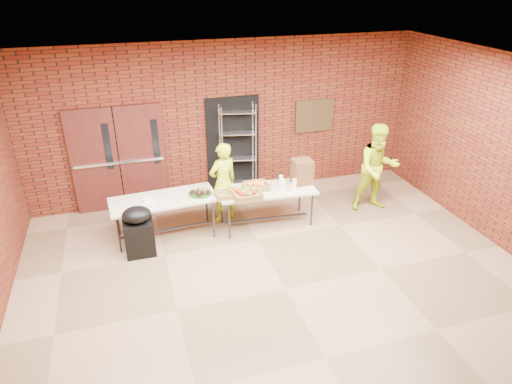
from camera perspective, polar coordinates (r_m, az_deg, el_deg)
room at (r=6.28m, az=4.11°, el=-0.43°), size 8.08×7.08×3.28m
double_doors at (r=9.28m, az=-16.74°, el=3.96°), size 1.78×0.12×2.10m
dark_doorway at (r=9.55m, az=-2.88°, el=5.71°), size 1.10×0.06×2.10m
bronze_plaque at (r=9.95m, az=7.29°, el=9.43°), size 0.85×0.04×0.70m
wire_rack at (r=9.46m, az=-2.26°, el=5.14°), size 0.76×0.40×1.98m
table_left at (r=8.20m, az=-11.48°, el=-1.21°), size 1.89×0.89×0.76m
table_right at (r=8.42m, az=1.34°, el=-0.03°), size 1.84×0.88×0.74m
basket_bananas at (r=8.11m, az=-3.68°, el=-0.26°), size 0.40×0.31×0.12m
basket_oranges at (r=8.37m, az=-0.01°, el=0.74°), size 0.45×0.35×0.14m
basket_apples at (r=8.06m, az=-1.12°, el=-0.30°), size 0.49×0.38×0.15m
muffin_tray at (r=8.21m, az=-7.01°, el=0.07°), size 0.42×0.42×0.10m
napkin_box at (r=8.11m, az=-13.26°, el=-0.99°), size 0.18×0.12×0.06m
coffee_dispenser at (r=8.58m, az=5.78°, el=2.55°), size 0.36×0.32×0.47m
cup_stack_front at (r=8.29m, az=3.38°, el=0.86°), size 0.08×0.08×0.24m
cup_stack_mid at (r=8.31m, az=4.81°, el=0.87°), size 0.08×0.08×0.23m
cup_stack_back at (r=8.49m, az=3.14°, el=1.43°), size 0.07×0.07×0.21m
covered_grill at (r=7.91m, az=-14.46°, el=-4.73°), size 0.49×0.41×0.89m
volunteer_woman at (r=8.56m, az=-4.12°, el=1.19°), size 0.66×0.54×1.57m
volunteer_man at (r=9.22m, az=14.96°, el=2.92°), size 0.94×0.78×1.77m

